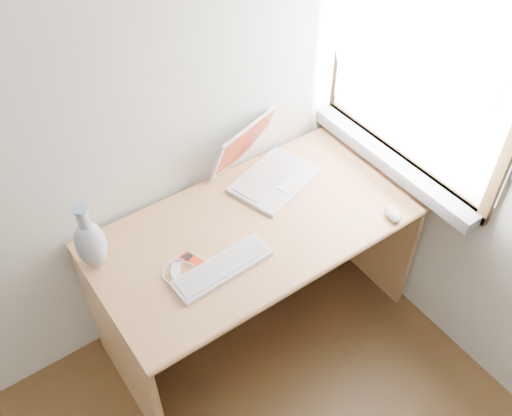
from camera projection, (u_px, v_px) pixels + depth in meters
window at (415, 62)px, 2.19m from camera, size 0.11×0.99×1.10m
desk at (246, 244)px, 2.54m from camera, size 1.38×0.69×0.73m
laptop at (268, 166)px, 2.51m from camera, size 0.43×0.41×0.25m
external_keyboard at (222, 268)px, 2.17m from camera, size 0.41×0.14×0.02m
mouse at (393, 214)px, 2.36m from camera, size 0.09×0.11×0.03m
ipod at (192, 259)px, 2.21m from camera, size 0.07×0.10×0.01m
cable_coil at (179, 272)px, 2.16m from camera, size 0.17×0.17×0.01m
remote at (176, 272)px, 2.16m from camera, size 0.07×0.09×0.01m
vase at (90, 242)px, 2.11m from camera, size 0.12×0.12×0.30m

